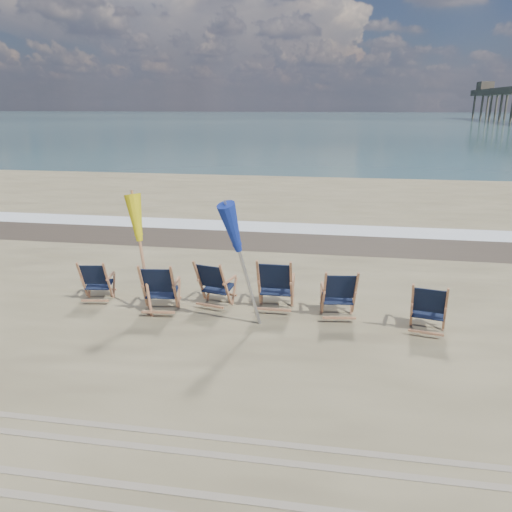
# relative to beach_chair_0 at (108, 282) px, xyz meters

# --- Properties ---
(ocean) EXTENTS (400.00, 400.00, 0.00)m
(ocean) POSITION_rel_beach_chair_0_xyz_m (2.81, 126.50, -0.45)
(ocean) COLOR #3A5E61
(ocean) RESTS_ON ground
(surf_foam) EXTENTS (200.00, 1.40, 0.01)m
(surf_foam) POSITION_rel_beach_chair_0_xyz_m (2.81, 6.80, -0.44)
(surf_foam) COLOR silver
(surf_foam) RESTS_ON ground
(wet_sand_strip) EXTENTS (200.00, 2.60, 0.00)m
(wet_sand_strip) POSITION_rel_beach_chair_0_xyz_m (2.81, 5.30, -0.44)
(wet_sand_strip) COLOR #42362A
(wet_sand_strip) RESTS_ON ground
(tire_tracks) EXTENTS (80.00, 1.30, 0.01)m
(tire_tracks) POSITION_rel_beach_chair_0_xyz_m (2.81, -4.30, -0.44)
(tire_tracks) COLOR gray
(tire_tracks) RESTS_ON ground
(beach_chair_0) EXTENTS (0.66, 0.72, 0.89)m
(beach_chair_0) POSITION_rel_beach_chair_0_xyz_m (0.00, 0.00, 0.00)
(beach_chair_0) COLOR black
(beach_chair_0) RESTS_ON ground
(beach_chair_1) EXTENTS (0.74, 0.81, 1.03)m
(beach_chair_1) POSITION_rel_beach_chair_0_xyz_m (1.46, -0.35, 0.07)
(beach_chair_1) COLOR black
(beach_chair_1) RESTS_ON ground
(beach_chair_2) EXTENTS (0.77, 0.83, 0.98)m
(beach_chair_2) POSITION_rel_beach_chair_0_xyz_m (2.34, 0.02, 0.04)
(beach_chair_2) COLOR black
(beach_chair_2) RESTS_ON ground
(beach_chair_3) EXTENTS (0.70, 0.78, 1.08)m
(beach_chair_3) POSITION_rel_beach_chair_0_xyz_m (3.57, 0.08, 0.10)
(beach_chair_3) COLOR black
(beach_chair_3) RESTS_ON ground
(beach_chair_4) EXTENTS (0.72, 0.79, 0.99)m
(beach_chair_4) POSITION_rel_beach_chair_0_xyz_m (4.73, -0.06, 0.05)
(beach_chair_4) COLOR black
(beach_chair_4) RESTS_ON ground
(beach_chair_5) EXTENTS (0.74, 0.80, 0.96)m
(beach_chair_5) POSITION_rel_beach_chair_0_xyz_m (6.19, -0.52, 0.03)
(beach_chair_5) COLOR black
(beach_chair_5) RESTS_ON ground
(umbrella_yellow) EXTENTS (0.30, 0.30, 2.24)m
(umbrella_yellow) POSITION_rel_beach_chair_0_xyz_m (0.89, -0.34, 1.26)
(umbrella_yellow) COLOR #AF734E
(umbrella_yellow) RESTS_ON ground
(umbrella_blue) EXTENTS (0.30, 0.30, 2.39)m
(umbrella_blue) POSITION_rel_beach_chair_0_xyz_m (2.87, -0.77, 1.40)
(umbrella_blue) COLOR #A5A5AD
(umbrella_blue) RESTS_ON ground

